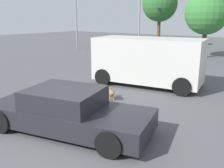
{
  "coord_description": "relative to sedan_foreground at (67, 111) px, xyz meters",
  "views": [
    {
      "loc": [
        4.68,
        -4.08,
        3.01
      ],
      "look_at": [
        -0.08,
        2.28,
        0.9
      ],
      "focal_mm": 39.65,
      "sensor_mm": 36.0,
      "label": 1
    }
  ],
  "objects": [
    {
      "name": "ground_plane",
      "position": [
        0.11,
        -0.27,
        -0.55
      ],
      "size": [
        80.0,
        80.0,
        0.0
      ],
      "primitive_type": "plane",
      "color": "#515154"
    },
    {
      "name": "van_white",
      "position": [
        -0.6,
        5.59,
        0.62
      ],
      "size": [
        5.09,
        2.87,
        2.17
      ],
      "rotation": [
        0.0,
        0.0,
        0.16
      ],
      "color": "silver",
      "rests_on": "ground_plane"
    },
    {
      "name": "tree_back_left",
      "position": [
        -7.34,
        20.11,
        3.9
      ],
      "size": [
        3.63,
        3.63,
        6.29
      ],
      "color": "brown",
      "rests_on": "ground_plane"
    },
    {
      "name": "dog",
      "position": [
        -0.66,
        2.84,
        -0.27
      ],
      "size": [
        0.54,
        0.45,
        0.45
      ],
      "rotation": [
        0.0,
        0.0,
        2.54
      ],
      "color": "olive",
      "rests_on": "ground_plane"
    },
    {
      "name": "sedan_foreground",
      "position": [
        0.0,
        0.0,
        0.0
      ],
      "size": [
        4.88,
        2.8,
        1.19
      ],
      "rotation": [
        0.0,
        0.0,
        0.24
      ],
      "color": "#232328",
      "rests_on": "ground_plane"
    },
    {
      "name": "tree_back_center",
      "position": [
        -1.14,
        15.56,
        2.87
      ],
      "size": [
        3.3,
        3.3,
        5.08
      ],
      "color": "brown",
      "rests_on": "ground_plane"
    },
    {
      "name": "light_post_mid",
      "position": [
        -7.41,
        16.14,
        3.55
      ],
      "size": [
        0.44,
        0.44,
        5.98
      ],
      "color": "gray",
      "rests_on": "ground_plane"
    }
  ]
}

